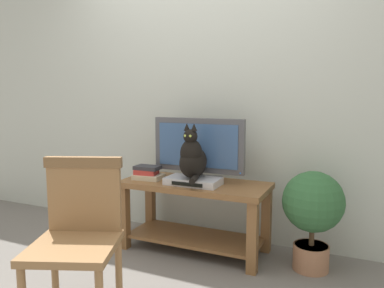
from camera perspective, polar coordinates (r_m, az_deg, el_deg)
The scene contains 9 objects.
ground_plane at distance 2.73m, azimuth -5.99°, elevation -19.60°, with size 12.00×12.00×0.00m, color slate.
back_wall at distance 3.31m, azimuth 2.39°, elevation 10.21°, with size 7.00×0.12×2.80m, color #B7BCB2.
tv_stand at distance 3.01m, azimuth 0.40°, elevation -9.20°, with size 1.16×0.51×0.56m.
tv at distance 2.98m, azimuth 0.98°, elevation -0.71°, with size 0.76×0.20×0.50m.
media_box at distance 2.88m, azimuth 0.18°, elevation -5.68°, with size 0.42×0.23×0.05m.
cat at distance 2.83m, azimuth 0.07°, elevation -2.15°, with size 0.20×0.36×0.42m.
wooden_chair at distance 2.17m, azimuth -16.93°, elevation -12.16°, with size 0.57×0.57×0.90m.
book_stack at distance 3.09m, azimuth -6.77°, elevation -4.43°, with size 0.24×0.18×0.11m.
potted_plant at distance 2.79m, azimuth 17.93°, elevation -9.44°, with size 0.43×0.43×0.71m.
Camera 1 is at (1.25, -2.09, 1.23)m, focal length 35.00 mm.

